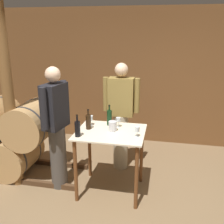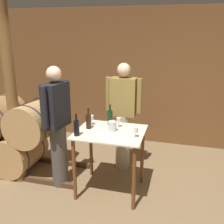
# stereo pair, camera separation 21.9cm
# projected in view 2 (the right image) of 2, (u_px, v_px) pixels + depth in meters

# --- Properties ---
(ground_plane) EXTENTS (14.00, 14.00, 0.00)m
(ground_plane) POSITION_uv_depth(u_px,v_px,m) (108.00, 220.00, 3.28)
(ground_plane) COLOR brown
(back_wall) EXTENTS (8.40, 0.05, 2.70)m
(back_wall) POSITION_uv_depth(u_px,v_px,m) (143.00, 78.00, 5.24)
(back_wall) COLOR brown
(back_wall) RESTS_ON ground_plane
(barrel_rack) EXTENTS (2.94, 0.79, 1.23)m
(barrel_rack) POSITION_uv_depth(u_px,v_px,m) (9.00, 135.00, 4.35)
(barrel_rack) COLOR #4C331E
(barrel_rack) RESTS_ON ground_plane
(tasting_table) EXTENTS (0.94, 0.79, 0.93)m
(tasting_table) POSITION_uv_depth(u_px,v_px,m) (110.00, 144.00, 3.66)
(tasting_table) COLOR beige
(tasting_table) RESTS_ON ground_plane
(wooden_post) EXTENTS (0.16, 0.16, 2.70)m
(wooden_post) POSITION_uv_depth(u_px,v_px,m) (12.00, 97.00, 3.75)
(wooden_post) COLOR brown
(wooden_post) RESTS_ON ground_plane
(wine_bottle_far_left) EXTENTS (0.07, 0.07, 0.30)m
(wine_bottle_far_left) POSITION_uv_depth(u_px,v_px,m) (77.00, 128.00, 3.43)
(wine_bottle_far_left) COLOR black
(wine_bottle_far_left) RESTS_ON tasting_table
(wine_bottle_left) EXTENTS (0.07, 0.07, 0.29)m
(wine_bottle_left) POSITION_uv_depth(u_px,v_px,m) (89.00, 121.00, 3.68)
(wine_bottle_left) COLOR black
(wine_bottle_left) RESTS_ON tasting_table
(wine_bottle_center) EXTENTS (0.07, 0.07, 0.31)m
(wine_bottle_center) POSITION_uv_depth(u_px,v_px,m) (110.00, 117.00, 3.81)
(wine_bottle_center) COLOR black
(wine_bottle_center) RESTS_ON tasting_table
(wine_glass_near_left) EXTENTS (0.07, 0.07, 0.15)m
(wine_glass_near_left) POSITION_uv_depth(u_px,v_px,m) (91.00, 118.00, 3.82)
(wine_glass_near_left) COLOR silver
(wine_glass_near_left) RESTS_ON tasting_table
(wine_glass_near_center) EXTENTS (0.07, 0.07, 0.14)m
(wine_glass_near_center) POSITION_uv_depth(u_px,v_px,m) (119.00, 120.00, 3.73)
(wine_glass_near_center) COLOR silver
(wine_glass_near_center) RESTS_ON tasting_table
(wine_glass_near_right) EXTENTS (0.06, 0.06, 0.14)m
(wine_glass_near_right) POSITION_uv_depth(u_px,v_px,m) (136.00, 130.00, 3.38)
(wine_glass_near_right) COLOR silver
(wine_glass_near_right) RESTS_ON tasting_table
(ice_bucket) EXTENTS (0.11, 0.11, 0.14)m
(ice_bucket) POSITION_uv_depth(u_px,v_px,m) (112.00, 126.00, 3.60)
(ice_bucket) COLOR silver
(ice_bucket) RESTS_ON tasting_table
(person_host) EXTENTS (0.29, 0.58, 1.81)m
(person_host) POSITION_uv_depth(u_px,v_px,m) (57.00, 125.00, 3.75)
(person_host) COLOR #4C4742
(person_host) RESTS_ON ground_plane
(person_visitor_with_scarf) EXTENTS (0.59, 0.24, 1.79)m
(person_visitor_with_scarf) POSITION_uv_depth(u_px,v_px,m) (123.00, 115.00, 4.24)
(person_visitor_with_scarf) COLOR #B7AD93
(person_visitor_with_scarf) RESTS_ON ground_plane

